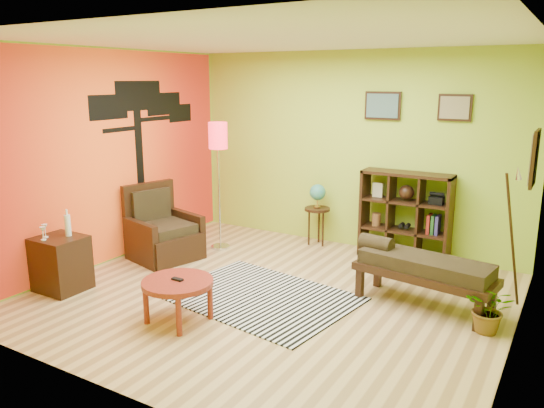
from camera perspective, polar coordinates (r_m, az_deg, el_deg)
The scene contains 11 objects.
ground at distance 6.11m, azimuth -0.13°, elevation -9.87°, with size 5.00×5.00×0.00m, color tan.
room_shell at distance 5.71m, azimuth -0.87°, elevation 7.22°, with size 5.04×4.54×2.82m.
zebra_rug at distance 6.08m, azimuth -1.24°, elevation -9.94°, with size 2.01×1.48×0.01m, color silver.
coffee_table at distance 5.46m, azimuth -10.11°, elevation -8.67°, with size 0.72×0.72×0.46m.
armchair at distance 7.45m, azimuth -11.73°, elevation -3.35°, with size 1.01×1.00×1.01m.
side_cabinet at distance 6.65m, azimuth -21.74°, elevation -5.92°, with size 0.54×0.49×0.95m.
floor_lamp at distance 7.48m, azimuth -5.81°, elevation 6.10°, with size 0.27×0.27×1.82m.
globe_table at distance 7.77m, azimuth 4.91°, elevation 0.52°, with size 0.37×0.37×0.91m.
cube_shelf at distance 7.36m, azimuth 14.22°, elevation -1.30°, with size 1.20×0.35×1.20m.
bench at distance 5.94m, azimuth 15.73°, elevation -6.54°, with size 1.55×0.74×0.69m.
potted_plant at distance 5.64m, azimuth 22.33°, elevation -10.88°, with size 0.44×0.49×0.38m, color #26661E.
Camera 1 is at (2.87, -4.83, 2.41)m, focal length 35.00 mm.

